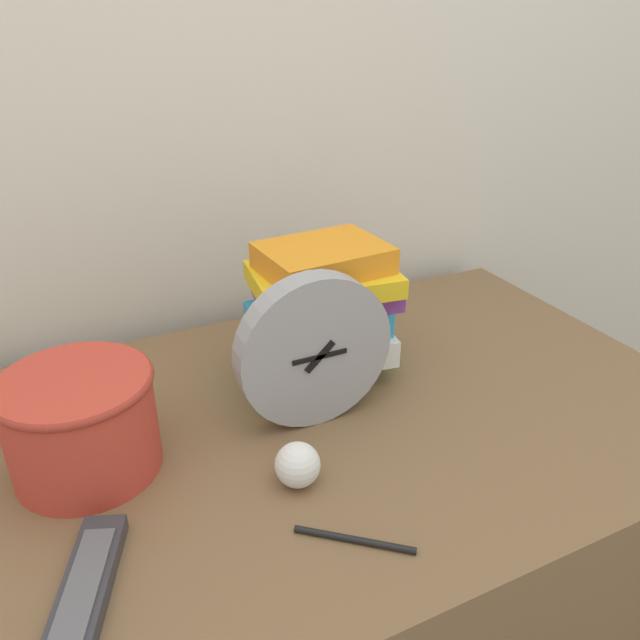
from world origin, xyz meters
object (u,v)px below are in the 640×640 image
(tv_remote, at_px, (85,591))
(crumpled_paper_ball, at_px, (298,465))
(book_stack, at_px, (323,311))
(desk_clock, at_px, (314,351))
(basket, at_px, (81,421))
(pen, at_px, (354,540))

(tv_remote, relative_size, crumpled_paper_ball, 3.38)
(book_stack, relative_size, crumpled_paper_ball, 4.45)
(tv_remote, bearing_deg, crumpled_paper_ball, 13.29)
(desk_clock, distance_m, crumpled_paper_ball, 0.16)
(basket, relative_size, pen, 1.72)
(book_stack, xyz_separation_m, tv_remote, (-0.41, -0.29, -0.09))
(book_stack, bearing_deg, tv_remote, -144.39)
(tv_remote, distance_m, crumpled_paper_ball, 0.27)
(desk_clock, bearing_deg, basket, 174.23)
(basket, xyz_separation_m, crumpled_paper_ball, (0.23, -0.15, -0.04))
(book_stack, xyz_separation_m, pen, (-0.13, -0.35, -0.10))
(book_stack, height_order, crumpled_paper_ball, book_stack)
(crumpled_paper_ball, relative_size, pen, 0.51)
(book_stack, height_order, tv_remote, book_stack)
(book_stack, bearing_deg, pen, -110.63)
(basket, distance_m, tv_remote, 0.22)
(book_stack, height_order, basket, book_stack)
(basket, height_order, crumpled_paper_ball, basket)
(tv_remote, bearing_deg, desk_clock, 27.43)
(book_stack, distance_m, tv_remote, 0.51)
(book_stack, bearing_deg, desk_clock, -120.95)
(basket, bearing_deg, pen, -46.59)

